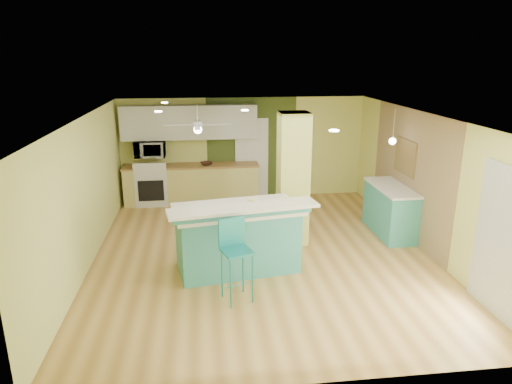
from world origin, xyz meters
TOP-DOWN VIEW (x-y plane):
  - floor at (0.00, 0.00)m, footprint 6.00×7.00m
  - ceiling at (0.00, 0.00)m, footprint 6.00×7.00m
  - wall_back at (0.00, 3.50)m, footprint 6.00×0.01m
  - wall_front at (0.00, -3.50)m, footprint 6.00×0.01m
  - wall_left at (-3.00, 0.00)m, footprint 0.01×7.00m
  - wall_right at (3.00, 0.00)m, footprint 0.01×7.00m
  - wood_panel at (2.99, 0.60)m, footprint 0.02×3.40m
  - olive_accent at (0.20, 3.49)m, footprint 2.20×0.02m
  - interior_door at (0.20, 3.46)m, footprint 0.82×0.05m
  - french_door at (2.97, -2.30)m, footprint 0.04×1.08m
  - column at (0.65, 0.50)m, footprint 0.55×0.55m
  - kitchen_run at (-1.30, 3.20)m, footprint 3.25×0.63m
  - stove at (-2.25, 3.19)m, footprint 0.76×0.66m
  - upper_cabinets at (-1.30, 3.32)m, footprint 3.20×0.34m
  - microwave at (-2.25, 3.20)m, footprint 0.70×0.48m
  - ceiling_fan at (-1.10, 2.00)m, footprint 1.41×1.41m
  - pendant_lamp at (2.65, 0.75)m, footprint 0.14×0.14m
  - wall_decor at (2.96, 0.80)m, footprint 0.03×0.90m
  - peninsula at (-0.49, -0.56)m, footprint 2.39×1.58m
  - bar_stool at (-0.60, -1.52)m, footprint 0.51×0.51m
  - side_counter at (2.70, 0.67)m, footprint 0.65×1.54m
  - fruit_bowl at (-0.93, 3.15)m, footprint 0.38×0.38m
  - canister at (-0.24, -0.70)m, footprint 0.16×0.16m

SIDE VIEW (x-z plane):
  - floor at x=0.00m, z-range -0.01..0.00m
  - stove at x=-2.25m, z-range -0.08..1.00m
  - kitchen_run at x=-1.30m, z-range 0.00..0.94m
  - side_counter at x=2.70m, z-range 0.00..0.99m
  - peninsula at x=-0.49m, z-range -0.05..1.21m
  - bar_stool at x=-0.60m, z-range 0.21..1.43m
  - fruit_bowl at x=-0.93m, z-range 0.94..1.01m
  - interior_door at x=0.20m, z-range 0.00..2.00m
  - french_door at x=2.97m, z-range 0.00..2.10m
  - canister at x=-0.24m, z-range 1.09..1.28m
  - wall_back at x=0.00m, z-range 0.00..2.50m
  - wall_front at x=0.00m, z-range 0.00..2.50m
  - wall_left at x=-3.00m, z-range 0.00..2.50m
  - wall_right at x=3.00m, z-range 0.00..2.50m
  - wood_panel at x=2.99m, z-range 0.00..2.50m
  - olive_accent at x=0.20m, z-range 0.00..2.50m
  - column at x=0.65m, z-range 0.00..2.50m
  - microwave at x=-2.25m, z-range 1.16..1.55m
  - wall_decor at x=2.96m, z-range 1.20..1.90m
  - pendant_lamp at x=2.65m, z-range 1.54..2.23m
  - upper_cabinets at x=-1.30m, z-range 1.55..2.35m
  - ceiling_fan at x=-1.10m, z-range 1.77..2.38m
  - ceiling at x=0.00m, z-range 2.50..2.51m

